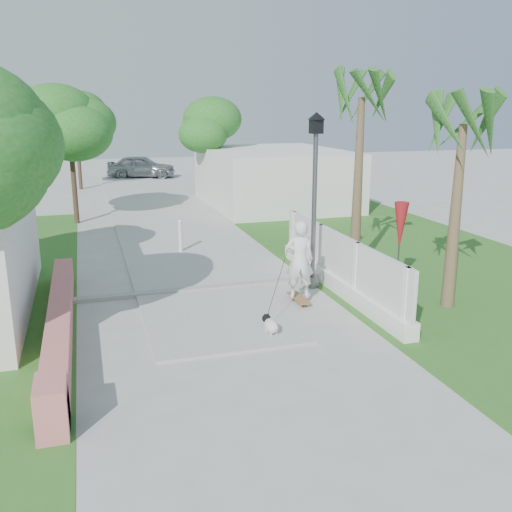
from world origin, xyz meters
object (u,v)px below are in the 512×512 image
object	(u,v)px
bollard	(180,235)
skateboarder	(284,276)
patio_umbrella	(400,227)
parked_car	(141,166)
street_lamp	(314,195)
dog	(270,325)

from	to	relation	value
bollard	skateboarder	bearing A→B (deg)	-77.50
bollard	patio_umbrella	bearing A→B (deg)	-50.09
parked_car	skateboarder	bearing A→B (deg)	-166.09
bollard	skateboarder	xyz separation A→B (m)	(1.35, -6.09, 0.29)
street_lamp	bollard	size ratio (longest dim) A/B	4.07
street_lamp	dog	distance (m)	4.10
skateboarder	dog	bearing A→B (deg)	70.39
patio_umbrella	dog	distance (m)	4.58
street_lamp	parked_car	xyz separation A→B (m)	(-1.86, 24.80, -1.69)
street_lamp	dog	bearing A→B (deg)	-126.60
patio_umbrella	dog	size ratio (longest dim) A/B	3.72
street_lamp	patio_umbrella	xyz separation A→B (m)	(1.90, -1.00, -0.74)
bollard	parked_car	world-z (taller)	parked_car
dog	bollard	bearing A→B (deg)	85.71
bollard	street_lamp	bearing A→B (deg)	-59.04
patio_umbrella	parked_car	size ratio (longest dim) A/B	0.53
skateboarder	dog	xyz separation A→B (m)	(-0.72, -1.19, -0.64)
bollard	skateboarder	world-z (taller)	skateboarder
street_lamp	skateboarder	distance (m)	2.60
bollard	skateboarder	distance (m)	6.24
bollard	patio_umbrella	size ratio (longest dim) A/B	0.47
street_lamp	patio_umbrella	distance (m)	2.27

